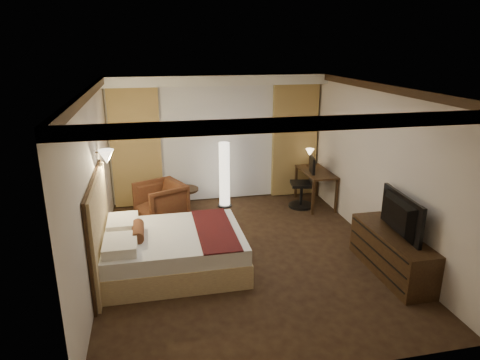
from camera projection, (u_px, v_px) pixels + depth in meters
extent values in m
cube|color=black|center=(245.00, 254.00, 7.02)|extent=(4.50, 5.50, 0.01)
cube|color=white|center=(246.00, 87.00, 6.20)|extent=(4.50, 5.50, 0.01)
cube|color=beige|center=(217.00, 138.00, 9.17)|extent=(4.50, 0.02, 2.70)
cube|color=beige|center=(93.00, 185.00, 6.16)|extent=(0.02, 5.50, 2.70)
cube|color=beige|center=(378.00, 167.00, 7.06)|extent=(0.02, 5.50, 2.70)
cube|color=white|center=(218.00, 80.00, 8.55)|extent=(4.50, 0.50, 0.20)
cube|color=silver|center=(218.00, 144.00, 9.13)|extent=(2.48, 0.04, 2.45)
cube|color=#A8804C|center=(136.00, 148.00, 8.73)|extent=(1.00, 0.14, 2.45)
cube|color=#A8804C|center=(294.00, 141.00, 9.41)|extent=(1.00, 0.14, 2.45)
imported|color=#532619|center=(161.00, 200.00, 8.22)|extent=(1.03, 1.06, 0.84)
imported|color=black|center=(394.00, 213.00, 6.15)|extent=(0.72, 1.16, 0.15)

